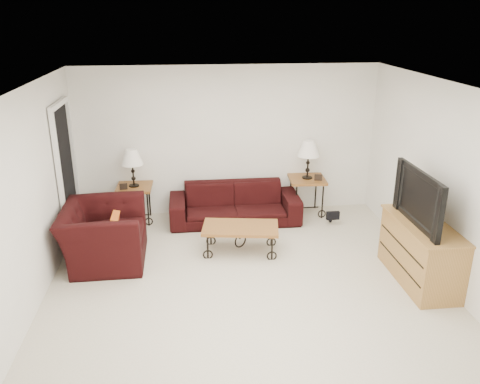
% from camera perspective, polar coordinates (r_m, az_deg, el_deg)
% --- Properties ---
extents(ground, '(5.00, 5.00, 0.00)m').
position_cam_1_polar(ground, '(6.39, 0.72, -10.64)').
color(ground, beige).
rests_on(ground, ground).
extents(wall_back, '(5.00, 0.02, 2.50)m').
position_cam_1_polar(wall_back, '(8.22, -1.41, 5.96)').
color(wall_back, white).
rests_on(wall_back, ground).
extents(wall_front, '(5.00, 0.02, 2.50)m').
position_cam_1_polar(wall_front, '(3.64, 5.83, -13.79)').
color(wall_front, white).
rests_on(wall_front, ground).
extents(wall_left, '(0.02, 5.00, 2.50)m').
position_cam_1_polar(wall_left, '(6.08, -23.32, -0.97)').
color(wall_left, white).
rests_on(wall_left, ground).
extents(wall_right, '(0.02, 5.00, 2.50)m').
position_cam_1_polar(wall_right, '(6.62, 22.77, 0.78)').
color(wall_right, white).
rests_on(wall_right, ground).
extents(ceiling, '(5.00, 5.00, 0.00)m').
position_cam_1_polar(ceiling, '(5.54, 0.83, 12.16)').
color(ceiling, white).
rests_on(ceiling, wall_back).
extents(doorway, '(0.08, 0.94, 2.04)m').
position_cam_1_polar(doorway, '(7.65, -19.58, 1.87)').
color(doorway, black).
rests_on(doorway, ground).
extents(sofa, '(2.13, 0.83, 0.62)m').
position_cam_1_polar(sofa, '(8.06, -0.63, -1.35)').
color(sofa, black).
rests_on(sofa, ground).
extents(side_table_left, '(0.58, 0.58, 0.62)m').
position_cam_1_polar(side_table_left, '(8.24, -12.09, -1.35)').
color(side_table_left, brown).
rests_on(side_table_left, ground).
extents(side_table_right, '(0.63, 0.63, 0.65)m').
position_cam_1_polar(side_table_right, '(8.43, 7.73, -0.46)').
color(side_table_right, brown).
rests_on(side_table_right, ground).
extents(lamp_left, '(0.36, 0.36, 0.62)m').
position_cam_1_polar(lamp_left, '(8.04, -12.40, 2.75)').
color(lamp_left, black).
rests_on(lamp_left, side_table_left).
extents(lamp_right, '(0.39, 0.39, 0.65)m').
position_cam_1_polar(lamp_right, '(8.23, 7.94, 3.76)').
color(lamp_right, black).
rests_on(lamp_right, side_table_right).
extents(photo_frame_left, '(0.12, 0.03, 0.10)m').
position_cam_1_polar(photo_frame_left, '(7.99, -13.43, 0.62)').
color(photo_frame_left, black).
rests_on(photo_frame_left, side_table_left).
extents(photo_frame_right, '(0.13, 0.05, 0.11)m').
position_cam_1_polar(photo_frame_right, '(8.21, 9.12, 1.68)').
color(photo_frame_right, black).
rests_on(photo_frame_right, side_table_right).
extents(coffee_table, '(1.15, 0.74, 0.40)m').
position_cam_1_polar(coffee_table, '(7.08, 0.05, -5.51)').
color(coffee_table, brown).
rests_on(coffee_table, ground).
extents(armchair, '(1.09, 1.25, 0.80)m').
position_cam_1_polar(armchair, '(7.01, -15.60, -4.78)').
color(armchair, black).
rests_on(armchair, ground).
extents(throw_pillow, '(0.10, 0.36, 0.36)m').
position_cam_1_polar(throw_pillow, '(6.90, -14.52, -4.02)').
color(throw_pillow, '#CF5C1A').
rests_on(throw_pillow, armchair).
extents(tv_stand, '(0.56, 1.34, 0.80)m').
position_cam_1_polar(tv_stand, '(6.69, 20.35, -6.59)').
color(tv_stand, '#AF7E41').
rests_on(tv_stand, ground).
extents(television, '(0.16, 1.20, 0.69)m').
position_cam_1_polar(television, '(6.40, 20.99, -0.62)').
color(television, black).
rests_on(television, tv_stand).
extents(backpack, '(0.35, 0.29, 0.42)m').
position_cam_1_polar(backpack, '(8.17, 10.56, -2.16)').
color(backpack, black).
rests_on(backpack, ground).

